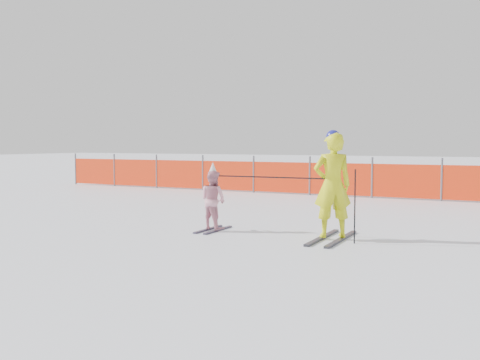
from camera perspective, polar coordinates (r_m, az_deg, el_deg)
name	(u,v)px	position (r m, az deg, el deg)	size (l,w,h in m)	color
ground	(227,238)	(9.54, -1.36, -6.19)	(120.00, 120.00, 0.00)	white
adult	(332,185)	(9.41, 9.83, -0.55)	(0.79, 1.71, 1.91)	black
child	(213,199)	(10.27, -2.90, -2.08)	(0.64, 1.02, 1.32)	black
ski_poles	(300,188)	(9.49, 6.41, -0.81)	(2.67, 0.22, 1.25)	black
safety_fence	(256,176)	(18.06, 1.75, 0.41)	(16.25, 0.06, 1.25)	#595960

